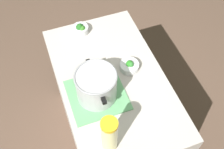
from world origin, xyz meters
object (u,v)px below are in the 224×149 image
object	(u,v)px
lemonade_pitcher	(109,135)
broccoli_bowl_front	(81,29)
cooking_pot	(96,85)
broccoli_bowl_center	(129,66)

from	to	relation	value
lemonade_pitcher	broccoli_bowl_front	distance (m)	0.90
cooking_pot	broccoli_bowl_front	size ratio (longest dim) A/B	2.79
lemonade_pitcher	broccoli_bowl_center	size ratio (longest dim) A/B	2.19
broccoli_bowl_center	lemonade_pitcher	bearing A→B (deg)	146.34
cooking_pot	broccoli_bowl_center	distance (m)	0.30
cooking_pot	broccoli_bowl_front	xyz separation A→B (m)	(0.55, -0.06, -0.08)
broccoli_bowl_center	cooking_pot	bearing A→B (deg)	114.91
broccoli_bowl_front	cooking_pot	bearing A→B (deg)	173.91
lemonade_pitcher	broccoli_bowl_center	bearing A→B (deg)	-33.66
cooking_pot	broccoli_bowl_center	world-z (taller)	cooking_pot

